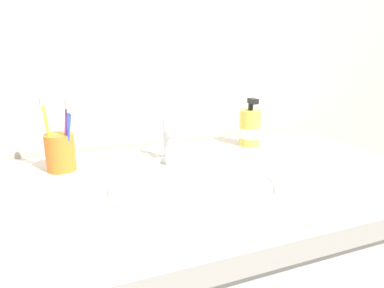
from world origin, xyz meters
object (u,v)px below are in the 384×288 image
faucet (169,138)px  toothbrush_purple (66,130)px  toothbrush_cup (60,152)px  toothbrush_white (46,127)px  toothbrush_blue (69,133)px  toothbrush_yellow (47,129)px  soap_dispenser (250,128)px

faucet → toothbrush_purple: 0.27m
toothbrush_cup → toothbrush_white: bearing=157.0°
toothbrush_blue → toothbrush_cup: bearing=128.2°
faucet → toothbrush_yellow: (-0.31, 0.02, 0.05)m
toothbrush_blue → toothbrush_yellow: (-0.05, 0.02, 0.01)m
toothbrush_blue → toothbrush_white: (-0.05, 0.04, 0.01)m
toothbrush_purple → faucet: bearing=-1.5°
toothbrush_cup → toothbrush_white: size_ratio=0.49×
toothbrush_yellow → soap_dispenser: (0.60, 0.03, -0.06)m
toothbrush_cup → soap_dispenser: soap_dispenser is taller
toothbrush_cup → toothbrush_yellow: 0.07m
soap_dispenser → toothbrush_cup: bearing=-178.0°
faucet → soap_dispenser: soap_dispenser is taller
toothbrush_yellow → toothbrush_white: bearing=97.1°
toothbrush_cup → toothbrush_yellow: size_ratio=0.49×
soap_dispenser → faucet: bearing=-170.5°
toothbrush_cup → toothbrush_purple: size_ratio=0.52×
toothbrush_yellow → soap_dispenser: toothbrush_yellow is taller
toothbrush_white → toothbrush_yellow: same height
toothbrush_cup → toothbrush_purple: (0.02, -0.02, 0.06)m
toothbrush_blue → toothbrush_purple: 0.01m
toothbrush_yellow → toothbrush_blue: bearing=-22.5°
faucet → toothbrush_purple: (-0.27, 0.01, 0.04)m
soap_dispenser → toothbrush_white: bearing=-179.1°
toothbrush_blue → toothbrush_white: bearing=140.6°
toothbrush_blue → toothbrush_purple: bearing=121.1°
toothbrush_blue → toothbrush_yellow: toothbrush_yellow is taller
faucet → toothbrush_white: toothbrush_white is taller
faucet → soap_dispenser: 0.29m
toothbrush_purple → toothbrush_yellow: size_ratio=0.95×
faucet → toothbrush_white: 0.32m
toothbrush_white → toothbrush_cup: bearing=-23.0°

